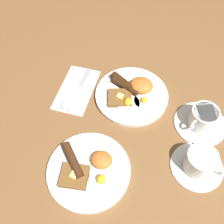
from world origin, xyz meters
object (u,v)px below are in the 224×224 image
breakfast_plate_near (132,93)px  spoon (68,98)px  breakfast_plate_far (88,170)px  knife (81,87)px  teacup_near (202,119)px  teacup_far (200,163)px

breakfast_plate_near → spoon: 0.22m
breakfast_plate_far → knife: breakfast_plate_far is taller
teacup_near → teacup_far: (-0.01, 0.15, 0.00)m
knife → breakfast_plate_far: bearing=24.6°
breakfast_plate_far → breakfast_plate_near: bearing=-97.7°
breakfast_plate_far → knife: bearing=-63.5°
teacup_near → teacup_far: 0.15m
breakfast_plate_near → teacup_near: bearing=170.9°
teacup_far → knife: teacup_far is taller
knife → spoon: bearing=-19.8°
teacup_near → knife: bearing=-2.1°
teacup_near → spoon: (0.44, 0.05, -0.02)m
breakfast_plate_near → knife: bearing=7.3°
teacup_far → teacup_near: bearing=-85.3°
breakfast_plate_far → spoon: (0.16, -0.22, -0.00)m
teacup_far → spoon: bearing=-13.0°
breakfast_plate_far → teacup_near: size_ratio=1.43×
breakfast_plate_far → knife: 0.31m
breakfast_plate_near → knife: breakfast_plate_near is taller
breakfast_plate_near → knife: (0.18, 0.02, -0.01)m
teacup_far → breakfast_plate_far: bearing=21.0°
breakfast_plate_near → teacup_near: teacup_near is taller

